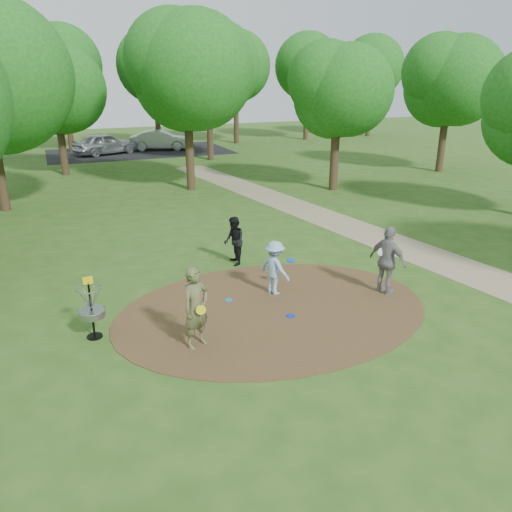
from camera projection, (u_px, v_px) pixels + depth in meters
name	position (u px, v px, depth m)	size (l,w,h in m)	color
ground	(274.00, 310.00, 13.13)	(100.00, 100.00, 0.00)	#2D5119
dirt_clearing	(274.00, 309.00, 13.12)	(8.40, 8.40, 0.02)	#47301C
footpath	(420.00, 253.00, 17.22)	(2.00, 40.00, 0.01)	#8C7A5B
parking_lot	(140.00, 152.00, 39.84)	(14.00, 8.00, 0.01)	black
player_observer_with_disc	(196.00, 308.00, 11.06)	(0.83, 0.72, 1.91)	brown
player_throwing_with_disc	(275.00, 268.00, 13.83)	(1.11, 1.15, 1.55)	#8AAFCE
player_walking_with_disc	(234.00, 241.00, 16.01)	(0.69, 0.84, 1.58)	black
player_waiting_with_disc	(388.00, 261.00, 13.77)	(0.81, 1.25, 1.97)	gray
disc_ground_cyan	(229.00, 300.00, 13.62)	(0.22, 0.22, 0.02)	#1876C0
disc_ground_blue	(291.00, 316.00, 12.73)	(0.22, 0.22, 0.02)	#0B24C7
disc_ground_red	(202.00, 297.00, 13.81)	(0.22, 0.22, 0.02)	#DD1649
car_left	(105.00, 144.00, 38.23)	(1.94, 4.83, 1.65)	#ADAEB5
car_right	(160.00, 140.00, 40.50)	(1.67, 4.78, 1.57)	#A4A5AB
disc_golf_basket	(91.00, 304.00, 11.45)	(0.63, 0.63, 1.54)	black
tree_ring	(182.00, 90.00, 19.75)	(37.22, 45.59, 9.16)	#332316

